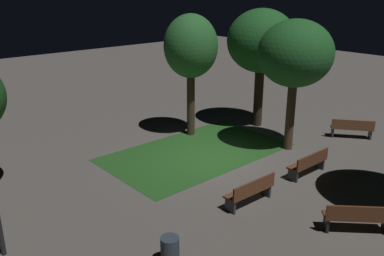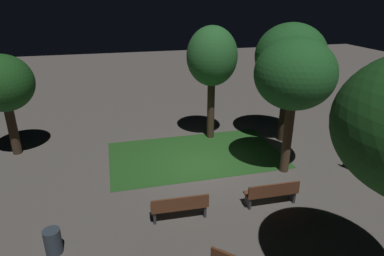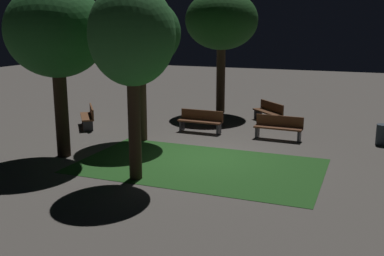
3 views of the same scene
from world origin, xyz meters
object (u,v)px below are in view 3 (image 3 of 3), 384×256
Objects in this scene: bench_back_row at (279,127)px; bench_near_trees at (269,111)px; tree_back_right at (140,34)px; tree_near_wall at (222,21)px; bench_front_left at (89,116)px; tree_right_canopy at (56,33)px; tree_lawn_side at (132,37)px; trash_bin at (383,135)px; bench_corner at (201,120)px.

bench_near_trees is at bearing -71.05° from bench_back_row.
tree_near_wall is at bearing -99.06° from tree_back_right.
tree_near_wall reaches higher than bench_front_left.
tree_back_right is at bearing -116.65° from tree_right_canopy.
bench_near_trees is 0.30× the size of tree_lawn_side.
bench_front_left is at bearing 29.16° from bench_near_trees.
tree_near_wall is 9.18m from trash_bin.
tree_near_wall is at bearing -85.17° from tree_lawn_side.
tree_back_right is 0.90× the size of tree_near_wall.
bench_back_row is at bearing 9.21° from trash_bin.
tree_lawn_side is (-0.29, 6.01, 3.45)m from bench_corner.
bench_front_left is at bearing 51.31° from tree_near_wall.
bench_front_left is at bearing -66.71° from tree_right_canopy.
tree_back_right is at bearing -64.82° from tree_lawn_side.
tree_back_right is (3.72, 4.96, 3.43)m from bench_near_trees.
bench_front_left is 2.33× the size of trash_bin.
trash_bin is at bearing -150.89° from tree_right_canopy.
tree_back_right reaches higher than bench_front_left.
tree_lawn_side is at bearing 78.37° from bench_near_trees.
tree_lawn_side is (2.85, 6.01, 3.45)m from bench_back_row.
bench_front_left and bench_near_trees have the same top height.
bench_front_left is at bearing 10.70° from bench_corner.
bench_near_trees is 0.28× the size of tree_near_wall.
tree_right_canopy reaches higher than bench_back_row.
bench_back_row is 0.34× the size of tree_back_right.
tree_right_canopy is at bearing 38.35° from bench_back_row.
tree_right_canopy is at bearing 75.11° from tree_near_wall.
tree_right_canopy is 11.81m from trash_bin.
tree_right_canopy reaches higher than bench_corner.
bench_corner is 6.94m from tree_lawn_side.
tree_near_wall is at bearing -26.58° from trash_bin.
bench_front_left is (7.87, 0.89, 0.00)m from bench_back_row.
tree_near_wall reaches higher than tree_lawn_side.
trash_bin is (-3.66, -0.59, -0.11)m from bench_back_row.
bench_back_row is 1.05× the size of bench_front_left.
bench_back_row is 1.00× the size of bench_corner.
bench_back_row is 8.61m from tree_right_canopy.
bench_back_row is 2.46× the size of trash_bin.
bench_corner is 0.34× the size of tree_lawn_side.
tree_back_right is at bearing 160.23° from bench_front_left.
bench_back_row is 1.12× the size of bench_near_trees.
bench_corner is at bearing -169.30° from bench_front_left.
bench_near_trees is 9.99m from tree_right_canopy.
tree_back_right is (-3.14, 1.13, 3.43)m from bench_front_left.
bench_back_row is 0.34× the size of tree_lawn_side.
bench_corner is 4.81m from bench_front_left.
bench_near_trees reaches higher than trash_bin.
bench_back_row reaches higher than trash_bin.
tree_lawn_side reaches higher than trash_bin.
tree_near_wall is (2.71, -1.35, 3.90)m from bench_near_trees.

